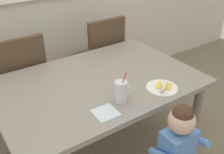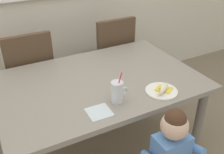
{
  "view_description": "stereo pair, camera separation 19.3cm",
  "coord_description": "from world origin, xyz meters",
  "px_view_note": "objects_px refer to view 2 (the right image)",
  "views": [
    {
      "loc": [
        -0.89,
        -1.49,
        1.75
      ],
      "look_at": [
        0.06,
        -0.1,
        0.78
      ],
      "focal_mm": 41.99,
      "sensor_mm": 36.0,
      "label": 1
    },
    {
      "loc": [
        -0.73,
        -1.59,
        1.75
      ],
      "look_at": [
        0.06,
        -0.1,
        0.78
      ],
      "focal_mm": 41.99,
      "sensor_mm": 36.0,
      "label": 2
    }
  ],
  "objects_px": {
    "milk_cup": "(117,93)",
    "peeled_banana": "(163,89)",
    "dining_table": "(99,89)",
    "dining_chair_right": "(111,54)",
    "snack_plate": "(161,91)",
    "paper_napkin": "(99,112)",
    "toddler_standing": "(171,150)",
    "dining_chair_left": "(30,73)"
  },
  "relations": [
    {
      "from": "milk_cup",
      "to": "peeled_banana",
      "type": "relative_size",
      "value": 1.41
    },
    {
      "from": "dining_table",
      "to": "dining_chair_right",
      "type": "distance_m",
      "value": 0.87
    },
    {
      "from": "snack_plate",
      "to": "paper_napkin",
      "type": "height_order",
      "value": "snack_plate"
    },
    {
      "from": "toddler_standing",
      "to": "milk_cup",
      "type": "distance_m",
      "value": 0.5
    },
    {
      "from": "peeled_banana",
      "to": "paper_napkin",
      "type": "distance_m",
      "value": 0.5
    },
    {
      "from": "peeled_banana",
      "to": "milk_cup",
      "type": "bearing_deg",
      "value": 170.2
    },
    {
      "from": "dining_table",
      "to": "paper_napkin",
      "type": "relative_size",
      "value": 10.25
    },
    {
      "from": "dining_chair_right",
      "to": "milk_cup",
      "type": "bearing_deg",
      "value": 64.4
    },
    {
      "from": "dining_table",
      "to": "dining_chair_right",
      "type": "height_order",
      "value": "dining_chair_right"
    },
    {
      "from": "snack_plate",
      "to": "peeled_banana",
      "type": "distance_m",
      "value": 0.03
    },
    {
      "from": "dining_chair_right",
      "to": "toddler_standing",
      "type": "height_order",
      "value": "dining_chair_right"
    },
    {
      "from": "dining_chair_right",
      "to": "toddler_standing",
      "type": "distance_m",
      "value": 1.45
    },
    {
      "from": "dining_table",
      "to": "peeled_banana",
      "type": "bearing_deg",
      "value": -49.4
    },
    {
      "from": "dining_chair_left",
      "to": "dining_chair_right",
      "type": "distance_m",
      "value": 0.88
    },
    {
      "from": "dining_chair_right",
      "to": "snack_plate",
      "type": "height_order",
      "value": "dining_chair_right"
    },
    {
      "from": "dining_chair_left",
      "to": "dining_table",
      "type": "bearing_deg",
      "value": 119.62
    },
    {
      "from": "peeled_banana",
      "to": "paper_napkin",
      "type": "xyz_separation_m",
      "value": [
        -0.5,
        0.01,
        -0.03
      ]
    },
    {
      "from": "snack_plate",
      "to": "peeled_banana",
      "type": "xyz_separation_m",
      "value": [
        0.0,
        -0.01,
        0.03
      ]
    },
    {
      "from": "toddler_standing",
      "to": "dining_chair_left",
      "type": "bearing_deg",
      "value": 111.72
    },
    {
      "from": "dining_table",
      "to": "toddler_standing",
      "type": "relative_size",
      "value": 1.83
    },
    {
      "from": "toddler_standing",
      "to": "paper_napkin",
      "type": "height_order",
      "value": "toddler_standing"
    },
    {
      "from": "dining_table",
      "to": "milk_cup",
      "type": "xyz_separation_m",
      "value": [
        -0.02,
        -0.32,
        0.15
      ]
    },
    {
      "from": "snack_plate",
      "to": "paper_napkin",
      "type": "relative_size",
      "value": 1.53
    },
    {
      "from": "toddler_standing",
      "to": "peeled_banana",
      "type": "distance_m",
      "value": 0.43
    },
    {
      "from": "dining_chair_left",
      "to": "snack_plate",
      "type": "relative_size",
      "value": 4.17
    },
    {
      "from": "dining_chair_right",
      "to": "peeled_banana",
      "type": "distance_m",
      "value": 1.12
    },
    {
      "from": "dining_chair_right",
      "to": "dining_chair_left",
      "type": "bearing_deg",
      "value": 0.88
    },
    {
      "from": "toddler_standing",
      "to": "peeled_banana",
      "type": "xyz_separation_m",
      "value": [
        0.16,
        0.33,
        0.23
      ]
    },
    {
      "from": "milk_cup",
      "to": "paper_napkin",
      "type": "bearing_deg",
      "value": -161.69
    },
    {
      "from": "milk_cup",
      "to": "snack_plate",
      "type": "xyz_separation_m",
      "value": [
        0.34,
        -0.05,
        -0.06
      ]
    },
    {
      "from": "milk_cup",
      "to": "dining_table",
      "type": "bearing_deg",
      "value": 87.17
    },
    {
      "from": "toddler_standing",
      "to": "peeled_banana",
      "type": "bearing_deg",
      "value": 63.51
    },
    {
      "from": "dining_chair_left",
      "to": "snack_plate",
      "type": "height_order",
      "value": "dining_chair_left"
    },
    {
      "from": "dining_chair_right",
      "to": "toddler_standing",
      "type": "bearing_deg",
      "value": 77.33
    },
    {
      "from": "paper_napkin",
      "to": "dining_chair_left",
      "type": "bearing_deg",
      "value": 101.77
    },
    {
      "from": "dining_chair_left",
      "to": "peeled_banana",
      "type": "height_order",
      "value": "dining_chair_left"
    },
    {
      "from": "dining_chair_right",
      "to": "milk_cup",
      "type": "xyz_separation_m",
      "value": [
        -0.5,
        -1.03,
        0.25
      ]
    },
    {
      "from": "peeled_banana",
      "to": "snack_plate",
      "type": "bearing_deg",
      "value": 98.31
    },
    {
      "from": "dining_chair_right",
      "to": "snack_plate",
      "type": "xyz_separation_m",
      "value": [
        -0.16,
        -1.08,
        0.19
      ]
    },
    {
      "from": "peeled_banana",
      "to": "dining_chair_right",
      "type": "bearing_deg",
      "value": 81.86
    },
    {
      "from": "dining_chair_left",
      "to": "toddler_standing",
      "type": "height_order",
      "value": "dining_chair_left"
    },
    {
      "from": "dining_table",
      "to": "milk_cup",
      "type": "relative_size",
      "value": 6.24
    }
  ]
}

